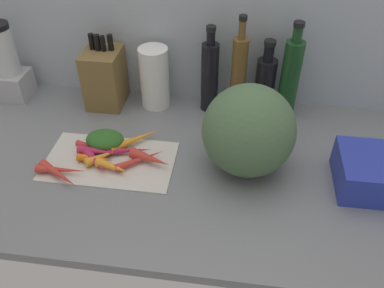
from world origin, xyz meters
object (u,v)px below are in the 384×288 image
(carrot_5, at_px, (136,139))
(bottle_3, at_px, (290,78))
(bottle_1, at_px, (238,75))
(carrot_11, at_px, (96,159))
(carrot_2, at_px, (102,157))
(carrot_6, at_px, (96,147))
(carrot_9, at_px, (61,170))
(winter_squash, at_px, (249,131))
(carrot_3, at_px, (98,152))
(blender_appliance, at_px, (8,67))
(carrot_1, at_px, (140,159))
(carrot_8, at_px, (150,159))
(knife_block, at_px, (105,77))
(carrot_10, at_px, (59,174))
(carrot_0, at_px, (130,150))
(cutting_board, at_px, (110,160))
(bottle_2, at_px, (265,83))
(bottle_0, at_px, (210,76))
(carrot_7, at_px, (96,162))
(paper_towel_roll, at_px, (155,78))
(carrot_4, at_px, (112,167))

(carrot_5, bearing_deg, bottle_3, 26.59)
(bottle_1, bearing_deg, carrot_5, -142.32)
(carrot_11, relative_size, bottle_1, 0.32)
(carrot_2, bearing_deg, bottle_3, 30.77)
(carrot_6, distance_m, bottle_3, 0.68)
(carrot_9, height_order, carrot_11, same)
(carrot_9, height_order, winter_squash, winter_squash)
(carrot_3, height_order, blender_appliance, blender_appliance)
(carrot_3, bearing_deg, winter_squash, 2.35)
(carrot_9, bearing_deg, carrot_1, 19.48)
(carrot_9, xyz_separation_m, bottle_1, (0.49, 0.41, 0.13))
(carrot_8, distance_m, blender_appliance, 0.68)
(knife_block, height_order, bottle_3, bottle_3)
(carrot_3, xyz_separation_m, carrot_11, (0.00, -0.03, -0.00))
(carrot_10, xyz_separation_m, bottle_1, (0.49, 0.43, 0.13))
(carrot_0, relative_size, carrot_3, 1.08)
(cutting_board, distance_m, carrot_11, 0.04)
(cutting_board, xyz_separation_m, carrot_9, (-0.12, -0.08, 0.02))
(carrot_0, relative_size, carrot_9, 0.92)
(winter_squash, bearing_deg, carrot_2, -175.05)
(bottle_2, relative_size, bottle_3, 0.79)
(carrot_0, bearing_deg, carrot_10, -142.15)
(cutting_board, height_order, carrot_1, carrot_1)
(carrot_6, relative_size, bottle_0, 0.44)
(carrot_3, xyz_separation_m, carrot_6, (-0.02, 0.02, -0.01))
(cutting_board, height_order, carrot_6, carrot_6)
(blender_appliance, distance_m, bottle_3, 1.00)
(carrot_6, bearing_deg, knife_block, 99.68)
(cutting_board, xyz_separation_m, carrot_2, (-0.02, -0.01, 0.02))
(carrot_9, xyz_separation_m, knife_block, (0.02, 0.40, 0.09))
(carrot_8, distance_m, bottle_0, 0.38)
(cutting_board, xyz_separation_m, carrot_7, (-0.03, -0.03, 0.02))
(carrot_5, height_order, bottle_3, bottle_3)
(carrot_0, relative_size, carrot_1, 0.85)
(bottle_0, bearing_deg, paper_towel_roll, -178.88)
(carrot_8, xyz_separation_m, bottle_3, (0.41, 0.33, 0.12))
(carrot_2, height_order, carrot_10, same)
(cutting_board, height_order, bottle_1, bottle_1)
(bottle_1, bearing_deg, carrot_1, -129.86)
(carrot_10, distance_m, bottle_3, 0.80)
(carrot_0, xyz_separation_m, carrot_4, (-0.03, -0.09, 0.00))
(carrot_7, distance_m, knife_block, 0.37)
(carrot_1, relative_size, blender_appliance, 0.57)
(carrot_0, distance_m, bottle_3, 0.58)
(carrot_7, height_order, carrot_8, carrot_8)
(cutting_board, distance_m, bottle_3, 0.65)
(carrot_8, bearing_deg, carrot_9, -162.49)
(bottle_3, bearing_deg, carrot_11, -149.23)
(carrot_8, distance_m, carrot_9, 0.27)
(blender_appliance, height_order, bottle_3, bottle_3)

